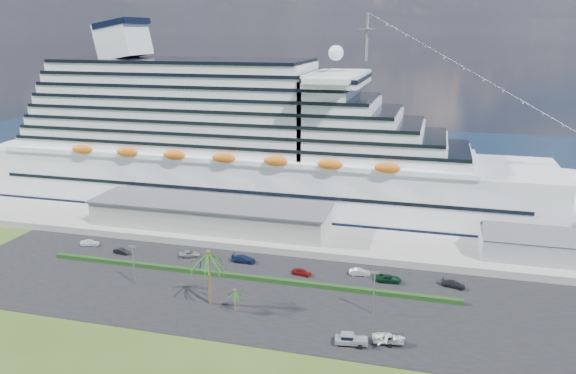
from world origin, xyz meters
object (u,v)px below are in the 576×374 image
(pickup_truck, at_px, (351,339))
(boat_trailer, at_px, (389,338))
(parked_car_3, at_px, (244,259))
(cruise_ship, at_px, (252,150))

(pickup_truck, xyz_separation_m, boat_trailer, (5.93, 1.74, 0.16))
(parked_car_3, distance_m, pickup_truck, 39.41)
(cruise_ship, xyz_separation_m, boat_trailer, (45.15, -65.68, -15.38))
(cruise_ship, distance_m, boat_trailer, 81.17)
(boat_trailer, bearing_deg, cruise_ship, 124.50)
(cruise_ship, bearing_deg, parked_car_3, -74.48)
(cruise_ship, distance_m, parked_car_3, 44.25)
(cruise_ship, xyz_separation_m, parked_car_3, (11.06, -39.83, -15.79))
(pickup_truck, height_order, boat_trailer, pickup_truck)
(cruise_ship, height_order, pickup_truck, cruise_ship)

